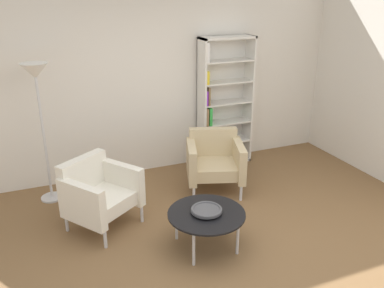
# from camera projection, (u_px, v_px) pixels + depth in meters

# --- Properties ---
(ground_plane) EXTENTS (8.32, 8.32, 0.00)m
(ground_plane) POSITION_uv_depth(u_px,v_px,m) (228.00, 260.00, 4.07)
(ground_plane) COLOR brown
(plaster_back_panel) EXTENTS (6.40, 0.12, 2.90)m
(plaster_back_panel) POSITION_uv_depth(u_px,v_px,m) (151.00, 71.00, 5.67)
(plaster_back_panel) COLOR silver
(plaster_back_panel) RESTS_ON ground_plane
(bookshelf_tall) EXTENTS (0.80, 0.30, 1.90)m
(bookshelf_tall) POSITION_uv_depth(u_px,v_px,m) (222.00, 103.00, 6.04)
(bookshelf_tall) COLOR silver
(bookshelf_tall) RESTS_ON ground_plane
(coffee_table_low) EXTENTS (0.80, 0.80, 0.40)m
(coffee_table_low) POSITION_uv_depth(u_px,v_px,m) (206.00, 215.00, 4.16)
(coffee_table_low) COLOR black
(coffee_table_low) RESTS_ON ground_plane
(decorative_bowl) EXTENTS (0.32, 0.32, 0.05)m
(decorative_bowl) POSITION_uv_depth(u_px,v_px,m) (207.00, 210.00, 4.14)
(decorative_bowl) COLOR #4C4C51
(decorative_bowl) RESTS_ON coffee_table_low
(armchair_corner_red) EXTENTS (0.88, 0.84, 0.78)m
(armchair_corner_red) POSITION_uv_depth(u_px,v_px,m) (215.00, 160.00, 5.37)
(armchair_corner_red) COLOR #C6B289
(armchair_corner_red) RESTS_ON ground_plane
(armchair_near_window) EXTENTS (0.95, 0.93, 0.78)m
(armchair_near_window) POSITION_uv_depth(u_px,v_px,m) (99.00, 192.00, 4.53)
(armchair_near_window) COLOR white
(armchair_near_window) RESTS_ON ground_plane
(floor_lamp_torchiere) EXTENTS (0.32, 0.32, 1.74)m
(floor_lamp_torchiere) POSITION_uv_depth(u_px,v_px,m) (37.00, 88.00, 4.74)
(floor_lamp_torchiere) COLOR silver
(floor_lamp_torchiere) RESTS_ON ground_plane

